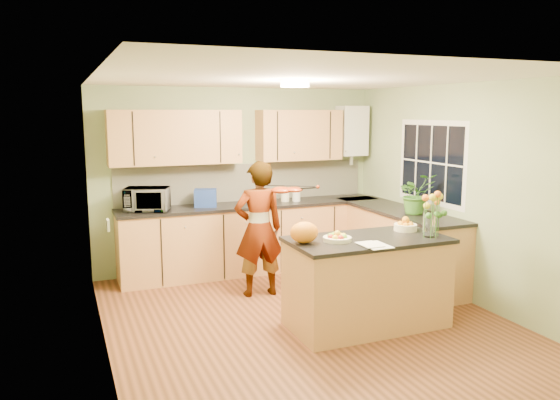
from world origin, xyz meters
name	(u,v)px	position (x,y,z in m)	size (l,w,h in m)	color
floor	(305,320)	(0.00, 0.00, 0.00)	(4.50, 4.50, 0.00)	#542E18
ceiling	(307,78)	(0.00, 0.00, 2.50)	(4.00, 4.50, 0.02)	white
wall_back	(238,179)	(0.00, 2.25, 1.25)	(4.00, 0.02, 2.50)	gray
wall_front	(454,258)	(0.00, -2.25, 1.25)	(4.00, 0.02, 2.50)	gray
wall_left	(101,218)	(-2.00, 0.00, 1.25)	(0.02, 4.50, 2.50)	gray
wall_right	(463,193)	(2.00, 0.00, 1.25)	(0.02, 4.50, 2.50)	gray
back_counter	(253,237)	(0.10, 1.95, 0.47)	(3.64, 0.62, 0.94)	#B68048
right_counter	(397,244)	(1.70, 0.85, 0.47)	(0.62, 2.24, 0.94)	#B68048
splashback	(246,182)	(0.10, 2.23, 1.20)	(3.60, 0.02, 0.52)	beige
upper_cabinets	(229,136)	(-0.18, 2.08, 1.85)	(3.20, 0.34, 0.70)	#B68048
boiler	(352,131)	(1.70, 2.09, 1.90)	(0.40, 0.30, 0.86)	silver
window_right	(431,163)	(1.99, 0.60, 1.55)	(0.01, 1.30, 1.05)	silver
light_switch	(108,225)	(-1.99, -0.60, 1.30)	(0.02, 0.09, 0.09)	silver
ceiling_lamp	(295,84)	(0.00, 0.30, 2.46)	(0.30, 0.30, 0.07)	#FFEABF
peninsula_island	(367,282)	(0.52, -0.35, 0.46)	(1.61, 0.82, 0.92)	#B68048
fruit_dish	(337,237)	(0.17, -0.35, 0.96)	(0.28, 0.28, 0.10)	#EFE6BF
orange_bowl	(405,225)	(1.07, -0.20, 0.98)	(0.24, 0.24, 0.14)	#EFE6BF
flower_vase	(430,203)	(1.12, -0.53, 1.27)	(0.29, 0.29, 0.53)	silver
orange_bag	(304,232)	(-0.16, -0.30, 1.03)	(0.28, 0.24, 0.21)	orange
papers	(375,245)	(0.42, -0.65, 0.93)	(0.23, 0.31, 0.01)	white
violinist	(259,229)	(-0.17, 0.96, 0.81)	(0.59, 0.39, 1.61)	#DFA988
violin	(281,190)	(0.03, 0.74, 1.29)	(0.58, 0.23, 0.12)	#521605
microwave	(147,199)	(-1.31, 1.93, 1.09)	(0.53, 0.36, 0.30)	silver
blue_box	(206,198)	(-0.55, 1.96, 1.05)	(0.29, 0.21, 0.23)	navy
kettle	(260,195)	(0.21, 1.96, 1.06)	(0.15, 0.15, 0.28)	silver
jar_cream	(285,195)	(0.59, 1.96, 1.03)	(0.12, 0.12, 0.19)	#EFE6BF
jar_white	(296,195)	(0.73, 1.91, 1.03)	(0.11, 0.11, 0.17)	silver
potted_plant	(416,194)	(1.70, 0.49, 1.19)	(0.45, 0.39, 0.50)	#3A7527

